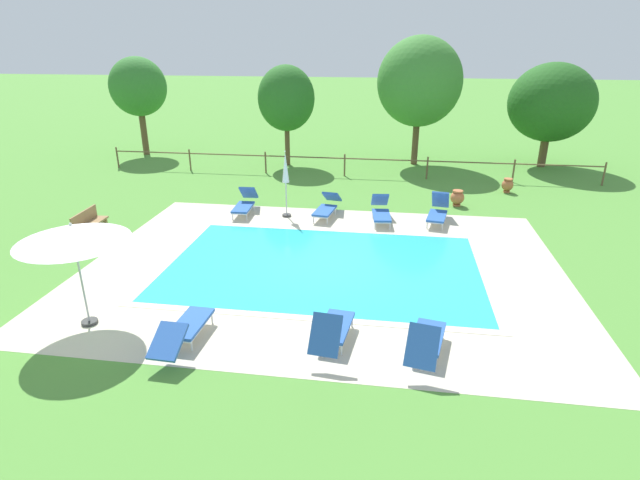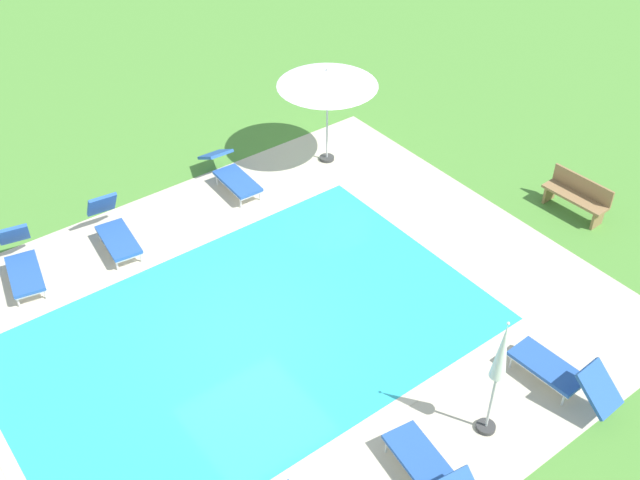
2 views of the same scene
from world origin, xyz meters
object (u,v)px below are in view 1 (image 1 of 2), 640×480
(sun_lounger_north_far, at_px, (245,203))
(terracotta_urn_by_tree, at_px, (508,185))
(sun_lounger_north_end, at_px, (333,329))
(tree_far_west, at_px, (286,99))
(tree_centre, at_px, (420,82))
(sun_lounger_north_mid, at_px, (426,340))
(sun_lounger_south_near_corner, at_px, (438,211))
(sun_lounger_south_mid, at_px, (184,329))
(terracotta_urn_near_fence, at_px, (457,197))
(sun_lounger_south_far, at_px, (381,211))
(patio_umbrella_closed_row_west, at_px, (286,173))
(tree_east_mid, at_px, (138,87))
(sun_lounger_north_near_steps, at_px, (327,207))
(wooden_bench_lawn_side, at_px, (89,223))
(patio_umbrella_open_foreground, at_px, (72,234))
(tree_west_mid, at_px, (551,103))

(sun_lounger_north_far, relative_size, terracotta_urn_by_tree, 3.25)
(sun_lounger_north_end, distance_m, tree_far_west, 17.03)
(sun_lounger_north_far, distance_m, tree_centre, 11.76)
(sun_lounger_north_mid, distance_m, sun_lounger_north_far, 10.44)
(sun_lounger_south_near_corner, bearing_deg, sun_lounger_south_mid, -124.19)
(terracotta_urn_near_fence, bearing_deg, sun_lounger_south_near_corner, -113.57)
(sun_lounger_south_far, relative_size, patio_umbrella_closed_row_west, 0.82)
(sun_lounger_south_near_corner, distance_m, tree_east_mid, 18.45)
(sun_lounger_south_near_corner, relative_size, terracotta_urn_by_tree, 3.14)
(sun_lounger_north_far, distance_m, terracotta_urn_by_tree, 11.12)
(sun_lounger_north_mid, height_order, sun_lounger_south_far, sun_lounger_north_mid)
(sun_lounger_north_mid, distance_m, tree_centre, 17.82)
(sun_lounger_north_near_steps, relative_size, sun_lounger_south_far, 1.04)
(sun_lounger_south_mid, relative_size, sun_lounger_south_far, 1.04)
(sun_lounger_north_mid, distance_m, tree_far_west, 17.74)
(sun_lounger_north_mid, xyz_separation_m, sun_lounger_north_far, (-6.25, 8.36, -0.02))
(sun_lounger_south_far, xyz_separation_m, tree_far_west, (-5.10, 8.15, 2.96))
(sun_lounger_north_near_steps, height_order, tree_centre, tree_centre)
(sun_lounger_south_far, xyz_separation_m, wooden_bench_lawn_side, (-9.43, -2.91, 0.09))
(sun_lounger_north_far, height_order, terracotta_urn_by_tree, sun_lounger_north_far)
(terracotta_urn_by_tree, bearing_deg, sun_lounger_south_far, -139.39)
(patio_umbrella_open_foreground, bearing_deg, sun_lounger_north_near_steps, 62.10)
(sun_lounger_north_end, relative_size, tree_far_west, 0.38)
(sun_lounger_north_mid, bearing_deg, sun_lounger_north_end, 176.25)
(tree_east_mid, bearing_deg, sun_lounger_north_far, -47.43)
(sun_lounger_north_near_steps, distance_m, patio_umbrella_open_foreground, 9.50)
(patio_umbrella_closed_row_west, distance_m, tree_east_mid, 14.03)
(sun_lounger_north_near_steps, relative_size, terracotta_urn_by_tree, 3.42)
(sun_lounger_south_mid, bearing_deg, wooden_bench_lawn_side, 135.35)
(sun_lounger_south_far, xyz_separation_m, terracotta_urn_by_tree, (5.20, 4.46, -0.05))
(patio_umbrella_open_foreground, bearing_deg, sun_lounger_south_mid, -9.80)
(tree_far_west, distance_m, tree_east_mid, 8.61)
(patio_umbrella_open_foreground, xyz_separation_m, wooden_bench_lawn_side, (-3.08, 5.07, -1.74))
(sun_lounger_north_near_steps, height_order, patio_umbrella_closed_row_west, patio_umbrella_closed_row_west)
(sun_lounger_south_mid, relative_size, tree_west_mid, 0.41)
(sun_lounger_north_near_steps, distance_m, tree_centre, 10.33)
(sun_lounger_north_near_steps, xyz_separation_m, wooden_bench_lawn_side, (-7.44, -3.17, 0.10))
(terracotta_urn_near_fence, bearing_deg, tree_far_west, 143.52)
(sun_lounger_north_near_steps, xyz_separation_m, sun_lounger_north_mid, (3.16, -8.43, 0.03))
(terracotta_urn_near_fence, bearing_deg, sun_lounger_north_end, -109.41)
(sun_lounger_south_far, bearing_deg, tree_far_west, 122.06)
(tree_centre, bearing_deg, patio_umbrella_open_foreground, -114.24)
(terracotta_urn_by_tree, distance_m, tree_west_mid, 6.54)
(patio_umbrella_closed_row_west, bearing_deg, sun_lounger_south_mid, -92.79)
(sun_lounger_south_near_corner, distance_m, terracotta_urn_near_fence, 2.22)
(sun_lounger_north_end, xyz_separation_m, patio_umbrella_closed_row_west, (-2.71, 8.07, 1.23))
(wooden_bench_lawn_side, height_order, tree_centre, tree_centre)
(sun_lounger_south_far, relative_size, tree_centre, 0.32)
(sun_lounger_north_mid, bearing_deg, patio_umbrella_closed_row_west, 119.44)
(sun_lounger_south_far, distance_m, patio_umbrella_closed_row_west, 3.66)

